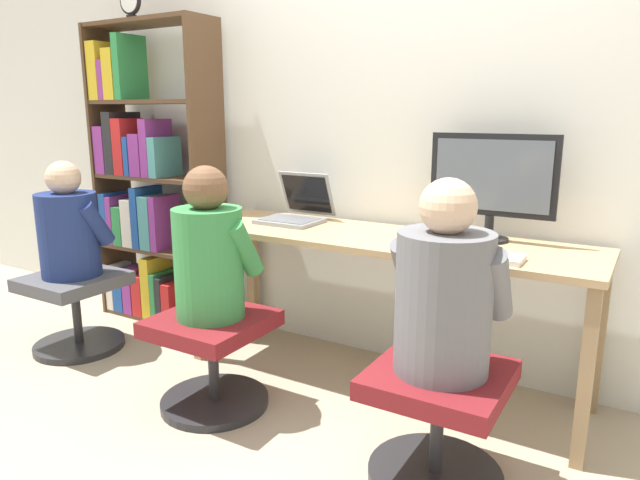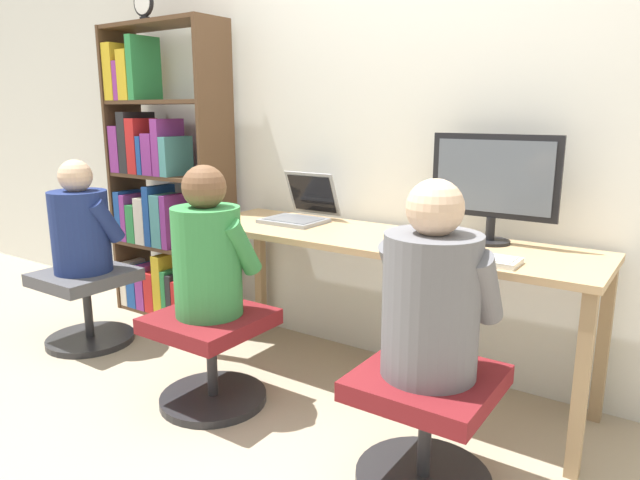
# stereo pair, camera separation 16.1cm
# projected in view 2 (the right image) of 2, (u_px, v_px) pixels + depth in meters

# --- Properties ---
(ground_plane) EXTENTS (14.00, 14.00, 0.00)m
(ground_plane) POSITION_uv_depth(u_px,v_px,m) (347.00, 407.00, 2.60)
(ground_plane) COLOR tan
(wall_back) EXTENTS (10.00, 0.05, 2.60)m
(wall_back) POSITION_uv_depth(u_px,v_px,m) (417.00, 115.00, 2.82)
(wall_back) COLOR silver
(wall_back) RESTS_ON ground_plane
(desk) EXTENTS (1.98, 0.56, 0.75)m
(desk) POSITION_uv_depth(u_px,v_px,m) (380.00, 253.00, 2.68)
(desk) COLOR tan
(desk) RESTS_ON ground_plane
(desktop_monitor) EXTENTS (0.56, 0.18, 0.48)m
(desktop_monitor) POSITION_uv_depth(u_px,v_px,m) (493.00, 184.00, 2.47)
(desktop_monitor) COLOR black
(desktop_monitor) RESTS_ON desk
(laptop) EXTENTS (0.31, 0.35, 0.25)m
(laptop) POSITION_uv_depth(u_px,v_px,m) (300.00, 211.00, 3.03)
(laptop) COLOR gray
(laptop) RESTS_ON desk
(keyboard) EXTENTS (0.41, 0.14, 0.03)m
(keyboard) POSITION_uv_depth(u_px,v_px,m) (466.00, 256.00, 2.25)
(keyboard) COLOR silver
(keyboard) RESTS_ON desk
(computer_mouse_by_keyboard) EXTENTS (0.07, 0.09, 0.03)m
(computer_mouse_by_keyboard) POSITION_uv_depth(u_px,v_px,m) (405.00, 245.00, 2.41)
(computer_mouse_by_keyboard) COLOR #99999E
(computer_mouse_by_keyboard) RESTS_ON desk
(office_chair_left) EXTENTS (0.49, 0.49, 0.43)m
(office_chair_left) POSITION_uv_depth(u_px,v_px,m) (426.00, 418.00, 2.02)
(office_chair_left) COLOR #262628
(office_chair_left) RESTS_ON ground_plane
(office_chair_right) EXTENTS (0.49, 0.49, 0.43)m
(office_chair_right) POSITION_uv_depth(u_px,v_px,m) (211.00, 350.00, 2.60)
(office_chair_right) COLOR #262628
(office_chair_right) RESTS_ON ground_plane
(person_at_monitor) EXTENTS (0.41, 0.35, 0.68)m
(person_at_monitor) POSITION_uv_depth(u_px,v_px,m) (432.00, 294.00, 1.92)
(person_at_monitor) COLOR slate
(person_at_monitor) RESTS_ON office_chair_left
(person_at_laptop) EXTENTS (0.37, 0.33, 0.67)m
(person_at_laptop) POSITION_uv_depth(u_px,v_px,m) (208.00, 251.00, 2.50)
(person_at_laptop) COLOR #388C47
(person_at_laptop) RESTS_ON office_chair_right
(bookshelf) EXTENTS (0.87, 0.29, 1.84)m
(bookshelf) POSITION_uv_depth(u_px,v_px,m) (156.00, 191.00, 3.65)
(bookshelf) COLOR #513823
(bookshelf) RESTS_ON ground_plane
(desk_clock) EXTENTS (0.15, 0.03, 0.17)m
(desk_clock) POSITION_uv_depth(u_px,v_px,m) (143.00, 4.00, 3.32)
(desk_clock) COLOR black
(desk_clock) RESTS_ON bookshelf
(office_chair_side) EXTENTS (0.49, 0.49, 0.43)m
(office_chair_side) POSITION_uv_depth(u_px,v_px,m) (87.00, 300.00, 3.28)
(office_chair_side) COLOR #262628
(office_chair_side) RESTS_ON ground_plane
(person_near_shelf) EXTENTS (0.39, 0.33, 0.63)m
(person_near_shelf) POSITION_uv_depth(u_px,v_px,m) (81.00, 225.00, 3.19)
(person_near_shelf) COLOR navy
(person_near_shelf) RESTS_ON office_chair_side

